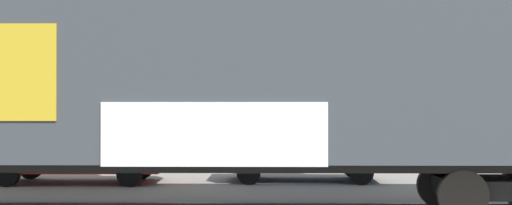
% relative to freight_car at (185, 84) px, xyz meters
% --- Properties ---
extents(freight_car, '(17.44, 3.31, 4.33)m').
position_rel_freight_car_xyz_m(freight_car, '(0.00, 0.00, 0.00)').
color(freight_car, '#33383D').
rests_on(freight_car, ground_plane).
extents(flagpole, '(0.56, 1.53, 7.49)m').
position_rel_freight_car_xyz_m(flagpole, '(0.67, 11.12, 2.38)').
color(flagpole, silver).
rests_on(flagpole, ground_plane).
extents(hillside, '(151.55, 29.87, 14.21)m').
position_rel_freight_car_xyz_m(hillside, '(1.35, 63.75, 2.22)').
color(hillside, silver).
rests_on(hillside, ground_plane).
extents(parked_car_red, '(4.70, 1.93, 1.67)m').
position_rel_freight_car_xyz_m(parked_car_red, '(-3.45, 4.76, -1.67)').
color(parked_car_red, '#B21E1E').
rests_on(parked_car_red, ground_plane).
extents(parked_car_blue, '(4.46, 2.07, 1.75)m').
position_rel_freight_car_xyz_m(parked_car_blue, '(2.73, 5.10, -1.64)').
color(parked_car_blue, navy).
rests_on(parked_car_blue, ground_plane).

